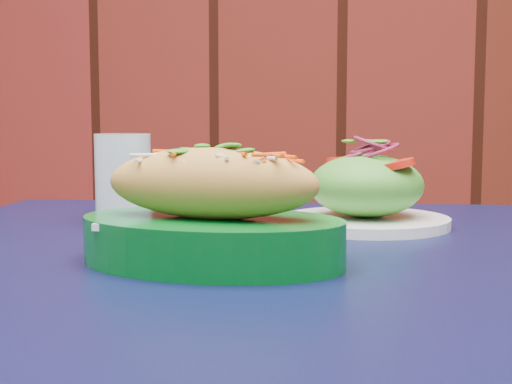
# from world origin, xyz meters

# --- Properties ---
(cafe_table) EXTENTS (0.88, 0.88, 0.75)m
(cafe_table) POSITION_xyz_m (-0.36, 1.48, 0.66)
(cafe_table) COLOR black
(cafe_table) RESTS_ON ground
(banh_mi_basket) EXTENTS (0.26, 0.18, 0.11)m
(banh_mi_basket) POSITION_xyz_m (-0.38, 1.41, 0.79)
(banh_mi_basket) COLOR #045819
(banh_mi_basket) RESTS_ON cafe_table
(salad_plate) EXTENTS (0.20, 0.20, 0.11)m
(salad_plate) POSITION_xyz_m (-0.25, 1.66, 0.79)
(salad_plate) COLOR white
(salad_plate) RESTS_ON cafe_table
(water_glass) EXTENTS (0.07, 0.07, 0.11)m
(water_glass) POSITION_xyz_m (-0.55, 1.63, 0.81)
(water_glass) COLOR silver
(water_glass) RESTS_ON cafe_table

